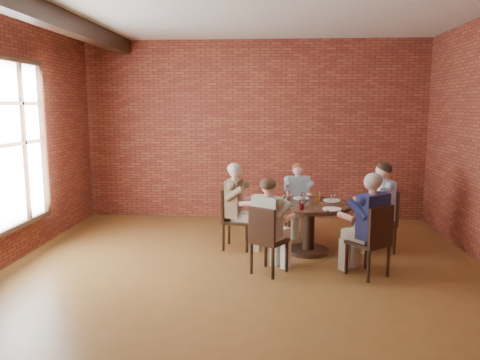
# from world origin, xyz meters

# --- Properties ---
(floor) EXTENTS (7.00, 7.00, 0.00)m
(floor) POSITION_xyz_m (0.00, 0.00, 0.00)
(floor) COLOR brown
(floor) RESTS_ON ground
(wall_back) EXTENTS (7.00, 0.00, 7.00)m
(wall_back) POSITION_xyz_m (0.00, 3.50, 1.70)
(wall_back) COLOR brown
(wall_back) RESTS_ON ground
(wall_front) EXTENTS (7.00, 0.00, 7.00)m
(wall_front) POSITION_xyz_m (0.00, -3.50, 1.70)
(wall_front) COLOR brown
(wall_front) RESTS_ON ground
(ceiling_beam) EXTENTS (0.22, 6.90, 0.26)m
(ceiling_beam) POSITION_xyz_m (-2.45, 0.00, 3.27)
(ceiling_beam) COLOR black
(ceiling_beam) RESTS_ON ceiling
(window) EXTENTS (0.10, 2.16, 2.36)m
(window) POSITION_xyz_m (-3.18, 0.40, 1.65)
(window) COLOR white
(window) RESTS_ON wall_left
(dining_table) EXTENTS (1.24, 1.24, 0.75)m
(dining_table) POSITION_xyz_m (0.90, 1.28, 0.53)
(dining_table) COLOR black
(dining_table) RESTS_ON floor
(chair_a) EXTENTS (0.49, 0.49, 0.94)m
(chair_a) POSITION_xyz_m (2.04, 1.45, 0.51)
(chair_a) COLOR black
(chair_a) RESTS_ON floor
(diner_a) EXTENTS (0.72, 0.62, 1.34)m
(diner_a) POSITION_xyz_m (1.95, 1.44, 0.67)
(diner_a) COLOR #4564B3
(diner_a) RESTS_ON floor
(chair_b) EXTENTS (0.41, 0.41, 0.87)m
(chair_b) POSITION_xyz_m (0.78, 2.32, 0.48)
(chair_b) COLOR black
(chair_b) RESTS_ON floor
(diner_b) EXTENTS (0.52, 0.61, 1.22)m
(diner_b) POSITION_xyz_m (0.79, 2.25, 0.61)
(diner_b) COLOR #889CAE
(diner_b) RESTS_ON floor
(chair_c) EXTENTS (0.47, 0.47, 0.93)m
(chair_c) POSITION_xyz_m (-0.25, 1.44, 0.50)
(chair_c) COLOR black
(chair_c) RESTS_ON floor
(diner_c) EXTENTS (0.70, 0.60, 1.31)m
(diner_c) POSITION_xyz_m (-0.17, 1.43, 0.66)
(diner_c) COLOR brown
(diner_c) RESTS_ON floor
(chair_d) EXTENTS (0.54, 0.54, 0.90)m
(chair_d) POSITION_xyz_m (0.28, 0.32, 0.49)
(chair_d) COLOR black
(chair_d) RESTS_ON floor
(diner_d) EXTENTS (0.73, 0.77, 1.26)m
(diner_d) POSITION_xyz_m (0.32, 0.39, 0.63)
(diner_d) COLOR #C9AB9E
(diner_d) RESTS_ON floor
(chair_e) EXTENTS (0.60, 0.60, 0.94)m
(chair_e) POSITION_xyz_m (1.64, 0.31, 0.51)
(chair_e) COLOR black
(chair_e) RESTS_ON floor
(diner_e) EXTENTS (0.82, 0.84, 1.34)m
(diner_e) POSITION_xyz_m (1.59, 0.38, 0.67)
(diner_e) COLOR #1B1F4C
(diner_e) RESTS_ON floor
(plate_a) EXTENTS (0.26, 0.26, 0.01)m
(plate_a) POSITION_xyz_m (1.26, 1.49, 0.76)
(plate_a) COLOR white
(plate_a) RESTS_ON dining_table
(plate_b) EXTENTS (0.26, 0.26, 0.01)m
(plate_b) POSITION_xyz_m (0.81, 1.64, 0.76)
(plate_b) COLOR white
(plate_b) RESTS_ON dining_table
(plate_c) EXTENTS (0.26, 0.26, 0.01)m
(plate_c) POSITION_xyz_m (0.45, 1.46, 0.76)
(plate_c) COLOR white
(plate_c) RESTS_ON dining_table
(plate_d) EXTENTS (0.26, 0.26, 0.01)m
(plate_d) POSITION_xyz_m (1.18, 0.89, 0.76)
(plate_d) COLOR white
(plate_d) RESTS_ON dining_table
(glass_a) EXTENTS (0.07, 0.07, 0.14)m
(glass_a) POSITION_xyz_m (1.25, 1.33, 0.82)
(glass_a) COLOR white
(glass_a) RESTS_ON dining_table
(glass_b) EXTENTS (0.07, 0.07, 0.14)m
(glass_b) POSITION_xyz_m (1.05, 1.52, 0.82)
(glass_b) COLOR white
(glass_b) RESTS_ON dining_table
(glass_c) EXTENTS (0.07, 0.07, 0.14)m
(glass_c) POSITION_xyz_m (0.60, 1.57, 0.82)
(glass_c) COLOR white
(glass_c) RESTS_ON dining_table
(glass_d) EXTENTS (0.07, 0.07, 0.14)m
(glass_d) POSITION_xyz_m (0.82, 1.36, 0.82)
(glass_d) COLOR white
(glass_d) RESTS_ON dining_table
(glass_e) EXTENTS (0.07, 0.07, 0.14)m
(glass_e) POSITION_xyz_m (0.54, 1.26, 0.82)
(glass_e) COLOR white
(glass_e) RESTS_ON dining_table
(glass_f) EXTENTS (0.07, 0.07, 0.14)m
(glass_f) POSITION_xyz_m (0.76, 0.84, 0.82)
(glass_f) COLOR white
(glass_f) RESTS_ON dining_table
(smartphone) EXTENTS (0.09, 0.16, 0.01)m
(smartphone) POSITION_xyz_m (1.12, 0.85, 0.75)
(smartphone) COLOR black
(smartphone) RESTS_ON dining_table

